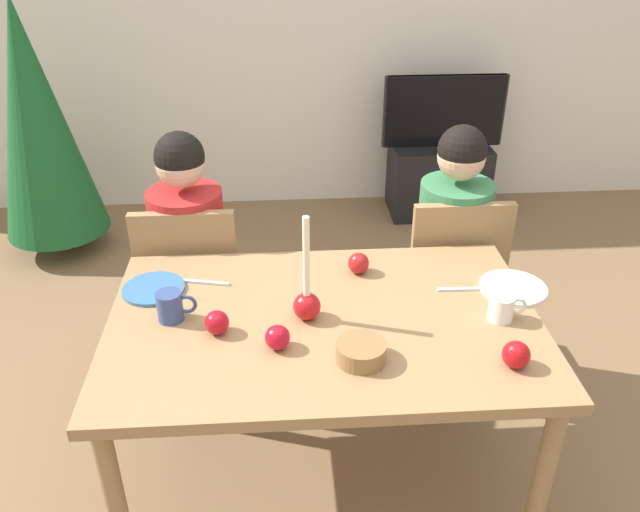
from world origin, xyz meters
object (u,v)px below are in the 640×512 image
(mug_right, at_px, (502,308))
(christmas_tree, at_px, (36,120))
(plate_right, at_px, (513,288))
(chair_right, at_px, (450,277))
(apple_far_edge, at_px, (217,323))
(apple_near_candle, at_px, (358,263))
(person_right_child, at_px, (449,261))
(mug_left, at_px, (171,306))
(tv, at_px, (444,111))
(tv_stand, at_px, (438,179))
(candle_centerpiece, at_px, (307,299))
(apple_by_left_plate, at_px, (516,355))
(chair_left, at_px, (193,286))
(bowl_walnuts, at_px, (361,352))
(plate_left, at_px, (154,289))
(apple_by_right_mug, at_px, (277,337))
(person_left_child, at_px, (192,270))
(dining_table, at_px, (324,339))

(mug_right, bearing_deg, christmas_tree, 136.30)
(plate_right, relative_size, mug_right, 1.89)
(chair_right, distance_m, apple_far_edge, 1.17)
(mug_right, height_order, apple_near_candle, mug_right)
(person_right_child, height_order, mug_left, person_right_child)
(christmas_tree, relative_size, apple_far_edge, 20.49)
(tv, bearing_deg, tv_stand, -90.00)
(mug_left, height_order, apple_near_candle, mug_left)
(christmas_tree, relative_size, mug_left, 12.32)
(candle_centerpiece, relative_size, apple_by_left_plate, 4.47)
(chair_right, height_order, christmas_tree, christmas_tree)
(chair_right, distance_m, plate_right, 0.54)
(mug_right, xyz_separation_m, apple_by_left_plate, (-0.03, -0.23, -0.00))
(chair_left, distance_m, tv, 2.24)
(mug_left, bearing_deg, tv, 57.67)
(candle_centerpiece, bearing_deg, bowl_walnuts, -56.54)
(chair_left, xyz_separation_m, plate_left, (-0.07, -0.40, 0.24))
(mug_right, bearing_deg, candle_centerpiece, 175.59)
(apple_by_left_plate, height_order, apple_by_right_mug, apple_by_left_plate)
(person_right_child, distance_m, apple_by_right_mug, 1.10)
(apple_by_left_plate, bearing_deg, plate_right, 72.00)
(christmas_tree, bearing_deg, tv, 8.80)
(chair_right, relative_size, mug_right, 7.32)
(person_right_child, bearing_deg, mug_right, -91.44)
(mug_right, bearing_deg, apple_by_left_plate, -98.25)
(person_right_child, height_order, christmas_tree, christmas_tree)
(apple_by_left_plate, bearing_deg, person_left_child, 138.77)
(apple_near_candle, bearing_deg, tv_stand, 68.35)
(candle_centerpiece, bearing_deg, plate_right, 9.61)
(person_right_child, relative_size, apple_far_edge, 15.14)
(plate_left, distance_m, apple_by_right_mug, 0.55)
(bowl_walnuts, bearing_deg, person_left_child, 125.01)
(person_right_child, xyz_separation_m, plate_right, (0.08, -0.51, 0.19))
(chair_left, distance_m, person_left_child, 0.07)
(chair_right, xyz_separation_m, bowl_walnuts, (-0.49, -0.82, 0.27))
(dining_table, bearing_deg, plate_left, 159.96)
(chair_left, bearing_deg, plate_left, -100.15)
(plate_left, xyz_separation_m, mug_left, (0.09, -0.18, 0.04))
(chair_left, bearing_deg, person_right_child, 1.70)
(plate_left, distance_m, apple_by_left_plate, 1.21)
(bowl_walnuts, xyz_separation_m, apple_by_left_plate, (0.44, -0.06, 0.01))
(chair_left, bearing_deg, mug_right, -31.00)
(person_left_child, bearing_deg, dining_table, -51.65)
(plate_left, relative_size, bowl_walnuts, 1.44)
(chair_left, distance_m, plate_right, 1.29)
(person_left_child, relative_size, tv, 1.48)
(apple_near_candle, bearing_deg, dining_table, -117.28)
(mug_left, height_order, apple_by_left_plate, mug_left)
(plate_left, distance_m, bowl_walnuts, 0.79)
(plate_left, relative_size, mug_left, 1.67)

